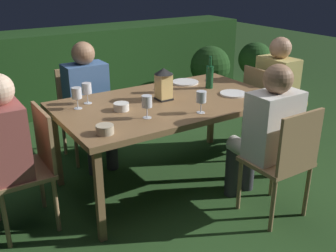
{
  "coord_description": "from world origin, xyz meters",
  "views": [
    {
      "loc": [
        -1.66,
        -2.58,
        1.76
      ],
      "look_at": [
        0.0,
        0.0,
        0.52
      ],
      "focal_mm": 42.14,
      "sensor_mm": 36.0,
      "label": 1
    }
  ],
  "objects_px": {
    "bowl_olives": "(121,106)",
    "potted_plant_by_hedge": "(210,70)",
    "dining_table": "(168,107)",
    "chair_head_near": "(30,164)",
    "chair_side_left_b": "(284,159)",
    "wine_glass_d": "(147,103)",
    "person_in_cream": "(266,131)",
    "wine_glass_c": "(77,94)",
    "green_bottle_on_table": "(210,76)",
    "bowl_bread": "(105,129)",
    "chair_side_right_a": "(83,108)",
    "potted_plant_corner": "(255,62)",
    "wine_glass_e": "(87,89)",
    "plate_a": "(233,94)",
    "lantern_centerpiece": "(164,82)",
    "person_in_mustard": "(281,88)",
    "person_in_blue": "(89,99)",
    "wine_glass_a": "(168,79)",
    "wine_glass_b": "(201,98)",
    "chair_head_far": "(265,106)",
    "plate_b": "(185,82)"
  },
  "relations": [
    {
      "from": "chair_head_near",
      "to": "green_bottle_on_table",
      "type": "distance_m",
      "value": 1.7
    },
    {
      "from": "wine_glass_d",
      "to": "potted_plant_by_hedge",
      "type": "xyz_separation_m",
      "value": [
        2.03,
        1.81,
        -0.41
      ]
    },
    {
      "from": "wine_glass_d",
      "to": "person_in_cream",
      "type": "bearing_deg",
      "value": -31.85
    },
    {
      "from": "chair_head_far",
      "to": "wine_glass_c",
      "type": "bearing_deg",
      "value": 173.31
    },
    {
      "from": "person_in_blue",
      "to": "wine_glass_c",
      "type": "bearing_deg",
      "value": -119.97
    },
    {
      "from": "wine_glass_c",
      "to": "potted_plant_by_hedge",
      "type": "distance_m",
      "value": 2.76
    },
    {
      "from": "chair_head_near",
      "to": "potted_plant_by_hedge",
      "type": "relative_size",
      "value": 1.12
    },
    {
      "from": "chair_side_left_b",
      "to": "wine_glass_c",
      "type": "xyz_separation_m",
      "value": [
        -1.09,
        1.12,
        0.37
      ]
    },
    {
      "from": "potted_plant_by_hedge",
      "to": "potted_plant_corner",
      "type": "bearing_deg",
      "value": 2.25
    },
    {
      "from": "person_in_cream",
      "to": "wine_glass_d",
      "type": "distance_m",
      "value": 0.9
    },
    {
      "from": "bowl_olives",
      "to": "wine_glass_c",
      "type": "bearing_deg",
      "value": 141.03
    },
    {
      "from": "wine_glass_d",
      "to": "wine_glass_c",
      "type": "bearing_deg",
      "value": 126.92
    },
    {
      "from": "person_in_mustard",
      "to": "bowl_olives",
      "type": "bearing_deg",
      "value": -179.99
    },
    {
      "from": "wine_glass_c",
      "to": "bowl_bread",
      "type": "relative_size",
      "value": 1.42
    },
    {
      "from": "wine_glass_e",
      "to": "bowl_olives",
      "type": "bearing_deg",
      "value": -62.36
    },
    {
      "from": "wine_glass_a",
      "to": "plate_b",
      "type": "distance_m",
      "value": 0.35
    },
    {
      "from": "chair_side_left_b",
      "to": "wine_glass_d",
      "type": "distance_m",
      "value": 1.06
    },
    {
      "from": "person_in_blue",
      "to": "person_in_mustard",
      "type": "bearing_deg",
      "value": -22.22
    },
    {
      "from": "dining_table",
      "to": "chair_head_near",
      "type": "bearing_deg",
      "value": 180.0
    },
    {
      "from": "person_in_cream",
      "to": "bowl_olives",
      "type": "xyz_separation_m",
      "value": [
        -0.83,
        0.71,
        0.14
      ]
    },
    {
      "from": "person_in_mustard",
      "to": "chair_side_right_a",
      "type": "bearing_deg",
      "value": 152.5
    },
    {
      "from": "person_in_cream",
      "to": "wine_glass_a",
      "type": "distance_m",
      "value": 0.98
    },
    {
      "from": "wine_glass_c",
      "to": "potted_plant_corner",
      "type": "distance_m",
      "value": 3.56
    },
    {
      "from": "wine_glass_a",
      "to": "wine_glass_b",
      "type": "xyz_separation_m",
      "value": [
        -0.08,
        -0.58,
        0.0
      ]
    },
    {
      "from": "plate_a",
      "to": "chair_head_near",
      "type": "bearing_deg",
      "value": 174.69
    },
    {
      "from": "chair_side_right_a",
      "to": "potted_plant_corner",
      "type": "distance_m",
      "value": 3.05
    },
    {
      "from": "person_in_blue",
      "to": "chair_head_far",
      "type": "bearing_deg",
      "value": -24.71
    },
    {
      "from": "plate_a",
      "to": "bowl_olives",
      "type": "bearing_deg",
      "value": 170.89
    },
    {
      "from": "wine_glass_a",
      "to": "bowl_olives",
      "type": "bearing_deg",
      "value": -159.67
    },
    {
      "from": "bowl_olives",
      "to": "potted_plant_by_hedge",
      "type": "relative_size",
      "value": 0.15
    },
    {
      "from": "green_bottle_on_table",
      "to": "potted_plant_by_hedge",
      "type": "bearing_deg",
      "value": 51.0
    },
    {
      "from": "chair_side_left_b",
      "to": "chair_head_near",
      "type": "height_order",
      "value": "same"
    },
    {
      "from": "dining_table",
      "to": "chair_head_near",
      "type": "height_order",
      "value": "chair_head_near"
    },
    {
      "from": "lantern_centerpiece",
      "to": "potted_plant_corner",
      "type": "xyz_separation_m",
      "value": [
        2.58,
        1.55,
        -0.44
      ]
    },
    {
      "from": "person_in_blue",
      "to": "lantern_centerpiece",
      "type": "distance_m",
      "value": 0.81
    },
    {
      "from": "chair_head_near",
      "to": "chair_head_far",
      "type": "distance_m",
      "value": 2.29
    },
    {
      "from": "lantern_centerpiece",
      "to": "wine_glass_d",
      "type": "xyz_separation_m",
      "value": [
        -0.33,
        -0.3,
        -0.03
      ]
    },
    {
      "from": "dining_table",
      "to": "wine_glass_c",
      "type": "relative_size",
      "value": 10.61
    },
    {
      "from": "chair_side_right_a",
      "to": "plate_a",
      "type": "height_order",
      "value": "chair_side_right_a"
    },
    {
      "from": "chair_side_left_b",
      "to": "plate_b",
      "type": "xyz_separation_m",
      "value": [
        0.02,
        1.27,
        0.26
      ]
    },
    {
      "from": "green_bottle_on_table",
      "to": "bowl_bread",
      "type": "height_order",
      "value": "green_bottle_on_table"
    },
    {
      "from": "chair_head_near",
      "to": "bowl_bread",
      "type": "xyz_separation_m",
      "value": [
        0.43,
        -0.35,
        0.29
      ]
    },
    {
      "from": "wine_glass_e",
      "to": "potted_plant_corner",
      "type": "distance_m",
      "value": 3.43
    },
    {
      "from": "potted_plant_by_hedge",
      "to": "green_bottle_on_table",
      "type": "bearing_deg",
      "value": -129.0
    },
    {
      "from": "chair_side_right_a",
      "to": "potted_plant_corner",
      "type": "height_order",
      "value": "chair_side_right_a"
    },
    {
      "from": "dining_table",
      "to": "person_in_mustard",
      "type": "bearing_deg",
      "value": 0.0
    },
    {
      "from": "wine_glass_e",
      "to": "potted_plant_corner",
      "type": "relative_size",
      "value": 0.23
    },
    {
      "from": "chair_side_right_a",
      "to": "bowl_bread",
      "type": "height_order",
      "value": "chair_side_right_a"
    },
    {
      "from": "dining_table",
      "to": "person_in_mustard",
      "type": "relative_size",
      "value": 1.56
    },
    {
      "from": "chair_side_right_a",
      "to": "lantern_centerpiece",
      "type": "distance_m",
      "value": 1.03
    }
  ]
}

